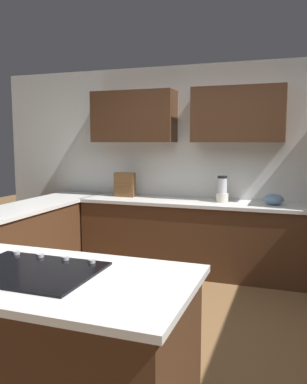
% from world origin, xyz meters
% --- Properties ---
extents(ground_plane, '(14.00, 14.00, 0.00)m').
position_xyz_m(ground_plane, '(0.00, 0.00, 0.00)').
color(ground_plane, brown).
extents(wall_back, '(6.00, 0.44, 2.60)m').
position_xyz_m(wall_back, '(0.07, -2.05, 1.46)').
color(wall_back, silver).
rests_on(wall_back, ground).
extents(lower_cabinets_back, '(2.80, 0.60, 0.86)m').
position_xyz_m(lower_cabinets_back, '(0.10, -1.72, 0.43)').
color(lower_cabinets_back, '#472B19').
rests_on(lower_cabinets_back, ground).
extents(countertop_back, '(2.84, 0.64, 0.04)m').
position_xyz_m(countertop_back, '(0.10, -1.72, 0.88)').
color(countertop_back, silver).
rests_on(countertop_back, lower_cabinets_back).
extents(lower_cabinets_side, '(0.60, 2.90, 0.86)m').
position_xyz_m(lower_cabinets_side, '(1.82, -0.55, 0.43)').
color(lower_cabinets_side, '#472B19').
rests_on(lower_cabinets_side, ground).
extents(countertop_side, '(0.64, 2.94, 0.04)m').
position_xyz_m(countertop_side, '(1.82, -0.55, 0.88)').
color(countertop_side, silver).
rests_on(countertop_side, lower_cabinets_side).
extents(island_base, '(1.79, 0.85, 0.86)m').
position_xyz_m(island_base, '(0.33, 1.21, 0.43)').
color(island_base, '#472B19').
rests_on(island_base, ground).
extents(island_top, '(1.87, 0.93, 0.04)m').
position_xyz_m(island_top, '(0.33, 1.21, 0.88)').
color(island_top, silver).
rests_on(island_top, island_base).
extents(cooktop, '(0.76, 0.56, 0.03)m').
position_xyz_m(cooktop, '(0.33, 1.21, 0.91)').
color(cooktop, black).
rests_on(cooktop, island_top).
extents(blender, '(0.15, 0.15, 0.32)m').
position_xyz_m(blender, '(-0.25, -1.75, 1.04)').
color(blender, beige).
rests_on(blender, countertop_back).
extents(mixing_bowl, '(0.23, 0.23, 0.13)m').
position_xyz_m(mixing_bowl, '(-0.85, -1.75, 0.96)').
color(mixing_bowl, '#668CB2').
rests_on(mixing_bowl, countertop_back).
extents(spice_rack, '(0.27, 0.11, 0.32)m').
position_xyz_m(spice_rack, '(1.05, -1.80, 1.06)').
color(spice_rack, brown).
rests_on(spice_rack, countertop_back).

